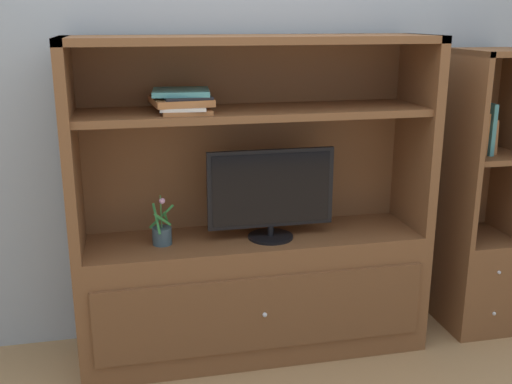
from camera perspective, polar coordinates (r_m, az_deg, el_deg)
name	(u,v)px	position (r m, az deg, el deg)	size (l,w,h in m)	color
painted_rear_wall	(240,81)	(3.30, -1.51, 10.37)	(6.00, 0.10, 2.80)	#9EA8B2
media_console	(254,259)	(3.19, -0.22, -6.29)	(1.79, 0.49, 1.65)	brown
tv_monitor	(271,193)	(3.04, 1.42, -0.08)	(0.64, 0.23, 0.46)	black
potted_plant	(162,234)	(3.05, -8.82, -3.93)	(0.13, 0.11, 0.25)	#384C56
magazine_stack	(182,101)	(2.91, -6.94, 8.51)	(0.29, 0.33, 0.10)	#A56638
bookshelf_tall	(478,235)	(3.67, 20.17, -3.82)	(0.37, 0.43, 1.57)	brown
upright_book_row	(480,133)	(3.48, 20.28, 5.24)	(0.14, 0.18, 0.27)	black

